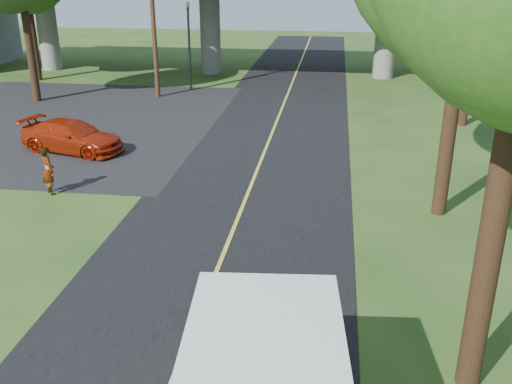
% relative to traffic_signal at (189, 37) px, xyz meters
% --- Properties ---
extents(road, '(7.00, 90.00, 0.02)m').
position_rel_traffic_signal_xyz_m(road, '(6.00, -16.00, -3.19)').
color(road, black).
rests_on(road, ground).
extents(parking_lot, '(16.00, 18.00, 0.01)m').
position_rel_traffic_signal_xyz_m(parking_lot, '(-5.00, -8.00, -3.19)').
color(parking_lot, black).
rests_on(parking_lot, ground).
extents(lane_line, '(0.12, 90.00, 0.01)m').
position_rel_traffic_signal_xyz_m(lane_line, '(6.00, -16.00, -3.17)').
color(lane_line, gold).
rests_on(lane_line, road).
extents(overpass, '(54.00, 10.00, 7.30)m').
position_rel_traffic_signal_xyz_m(overpass, '(6.00, 6.00, 1.36)').
color(overpass, slate).
rests_on(overpass, ground).
extents(traffic_signal, '(0.18, 0.22, 5.20)m').
position_rel_traffic_signal_xyz_m(traffic_signal, '(0.00, 0.00, 0.00)').
color(traffic_signal, black).
rests_on(traffic_signal, ground).
extents(utility_pole, '(1.60, 0.26, 9.00)m').
position_rel_traffic_signal_xyz_m(utility_pole, '(-1.50, -2.00, 1.40)').
color(utility_pole, '#472D19').
rests_on(utility_pole, ground).
extents(red_sedan, '(4.77, 2.85, 1.30)m').
position_rel_traffic_signal_xyz_m(red_sedan, '(-1.95, -12.54, -2.55)').
color(red_sedan, '#9B2109').
rests_on(red_sedan, ground).
extents(pedestrian, '(0.71, 0.70, 1.66)m').
position_rel_traffic_signal_xyz_m(pedestrian, '(-0.68, -17.13, -2.37)').
color(pedestrian, gray).
rests_on(pedestrian, ground).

